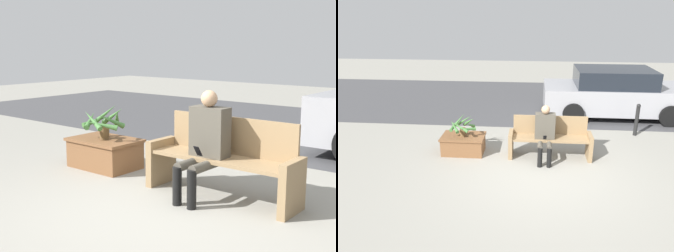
% 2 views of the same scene
% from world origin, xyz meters
% --- Properties ---
extents(ground_plane, '(30.00, 30.00, 0.00)m').
position_xyz_m(ground_plane, '(0.00, 0.00, 0.00)').
color(ground_plane, gray).
extents(bench, '(1.86, 0.50, 0.92)m').
position_xyz_m(bench, '(0.14, 0.82, 0.45)').
color(bench, '#8C704C').
rests_on(bench, ground_plane).
extents(person_seated, '(0.44, 0.64, 1.25)m').
position_xyz_m(person_seated, '(0.01, 0.63, 0.69)').
color(person_seated, '#4C473D').
rests_on(person_seated, ground_plane).
extents(planter_box, '(1.00, 0.67, 0.42)m').
position_xyz_m(planter_box, '(-1.87, 0.84, 0.23)').
color(planter_box, brown).
rests_on(planter_box, ground_plane).
extents(potted_plant, '(0.65, 0.63, 0.49)m').
position_xyz_m(potted_plant, '(-1.88, 0.83, 0.68)').
color(potted_plant, brown).
rests_on(potted_plant, planter_box).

